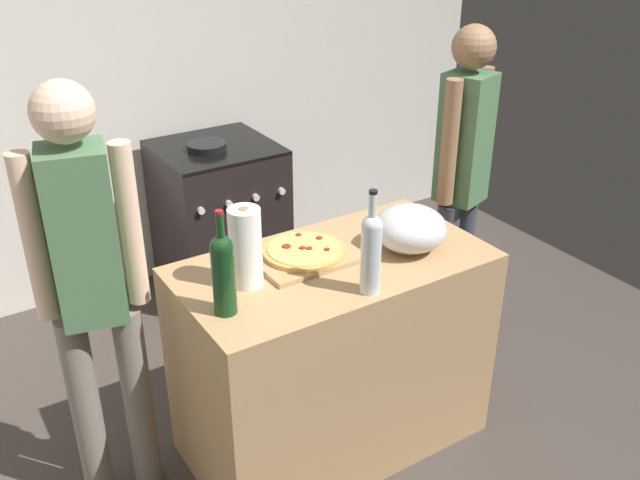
% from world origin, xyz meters
% --- Properties ---
extents(ground_plane, '(4.45, 3.01, 0.02)m').
position_xyz_m(ground_plane, '(0.00, 1.21, -0.01)').
color(ground_plane, '#3F3833').
extents(kitchen_wall_rear, '(4.45, 0.10, 2.60)m').
position_xyz_m(kitchen_wall_rear, '(0.00, 2.46, 1.30)').
color(kitchen_wall_rear, beige).
rests_on(kitchen_wall_rear, ground_plane).
extents(counter, '(1.22, 0.65, 0.88)m').
position_xyz_m(counter, '(-0.03, 0.62, 0.44)').
color(counter, tan).
rests_on(counter, ground_plane).
extents(cutting_board, '(0.40, 0.32, 0.02)m').
position_xyz_m(cutting_board, '(-0.11, 0.71, 0.89)').
color(cutting_board, tan).
rests_on(cutting_board, counter).
extents(pizza, '(0.33, 0.33, 0.03)m').
position_xyz_m(pizza, '(-0.11, 0.71, 0.91)').
color(pizza, tan).
rests_on(pizza, cutting_board).
extents(mixing_bowl, '(0.29, 0.29, 0.18)m').
position_xyz_m(mixing_bowl, '(0.29, 0.55, 0.97)').
color(mixing_bowl, '#B2B2B7').
rests_on(mixing_bowl, counter).
extents(paper_towel_roll, '(0.12, 0.12, 0.30)m').
position_xyz_m(paper_towel_roll, '(-0.38, 0.65, 1.03)').
color(paper_towel_roll, white).
rests_on(paper_towel_roll, counter).
extents(wine_bottle_dark, '(0.08, 0.08, 0.38)m').
position_xyz_m(wine_bottle_dark, '(-0.53, 0.52, 1.04)').
color(wine_bottle_dark, '#143819').
rests_on(wine_bottle_dark, counter).
extents(wine_bottle_amber, '(0.07, 0.07, 0.39)m').
position_xyz_m(wine_bottle_amber, '(-0.04, 0.37, 1.05)').
color(wine_bottle_amber, silver).
rests_on(wine_bottle_amber, counter).
extents(stove, '(0.64, 0.64, 0.93)m').
position_xyz_m(stove, '(0.14, 2.06, 0.45)').
color(stove, black).
rests_on(stove, ground_plane).
extents(person_in_stripes, '(0.37, 0.24, 1.67)m').
position_xyz_m(person_in_stripes, '(-0.89, 0.82, 0.96)').
color(person_in_stripes, slate).
rests_on(person_in_stripes, ground_plane).
extents(person_in_red, '(0.35, 0.25, 1.64)m').
position_xyz_m(person_in_red, '(0.90, 0.92, 0.94)').
color(person_in_red, '#383D4C').
rests_on(person_in_red, ground_plane).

